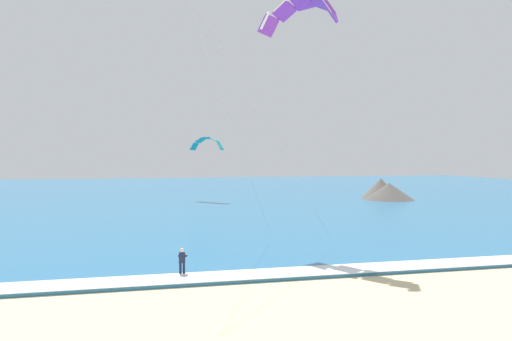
% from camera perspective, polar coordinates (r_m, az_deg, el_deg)
% --- Properties ---
extents(sea, '(200.00, 120.00, 0.20)m').
position_cam_1_polar(sea, '(83.71, -10.55, -2.90)').
color(sea, teal).
rests_on(sea, ground).
extents(surf_foam, '(200.00, 2.09, 0.04)m').
position_cam_1_polar(surf_foam, '(25.40, -6.61, -13.37)').
color(surf_foam, white).
rests_on(surf_foam, sea).
extents(surfboard, '(0.71, 1.46, 0.09)m').
position_cam_1_polar(surfboard, '(26.24, -9.43, -13.33)').
color(surfboard, yellow).
rests_on(surfboard, ground).
extents(kitesurfer, '(0.59, 0.58, 1.69)m').
position_cam_1_polar(kitesurfer, '(26.03, -9.43, -11.37)').
color(kitesurfer, '#191E38').
rests_on(kitesurfer, ground).
extents(kite_primary, '(11.40, 9.30, 17.72)m').
position_cam_1_polar(kite_primary, '(35.62, 5.60, 19.67)').
color(kite_primary, purple).
extents(kite_distant, '(4.97, 4.86, 2.15)m').
position_cam_1_polar(kite_distant, '(68.60, -6.28, 3.65)').
color(kite_distant, teal).
extents(headland_right, '(8.18, 9.52, 3.41)m').
position_cam_1_polar(headland_right, '(73.11, 16.21, -2.48)').
color(headland_right, '#56514C').
rests_on(headland_right, ground).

